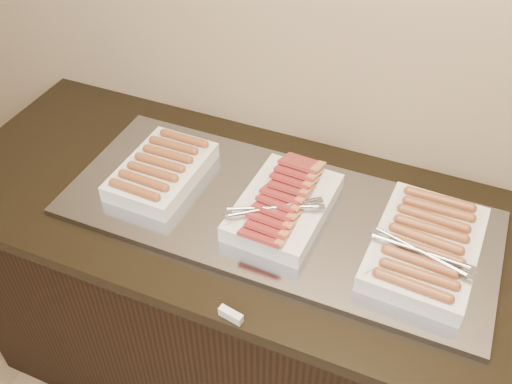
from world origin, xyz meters
TOP-DOWN VIEW (x-y plane):
  - counter at (0.00, 2.13)m, footprint 2.06×0.76m
  - warming_tray at (-0.02, 2.13)m, footprint 1.20×0.50m
  - dish_left at (-0.38, 2.13)m, footprint 0.22×0.32m
  - dish_center at (-0.00, 2.13)m, footprint 0.26×0.36m
  - dish_right at (0.39, 2.13)m, footprint 0.28×0.39m
  - label_holder at (0.00, 1.77)m, footprint 0.06×0.03m

SIDE VIEW (x-z plane):
  - counter at x=0.00m, z-range 0.00..0.90m
  - warming_tray at x=-0.02m, z-range 0.90..0.92m
  - label_holder at x=0.00m, z-range 0.90..0.92m
  - dish_left at x=-0.38m, z-range 0.92..0.99m
  - dish_right at x=0.39m, z-range 0.91..0.99m
  - dish_center at x=0.00m, z-range 0.91..1.00m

